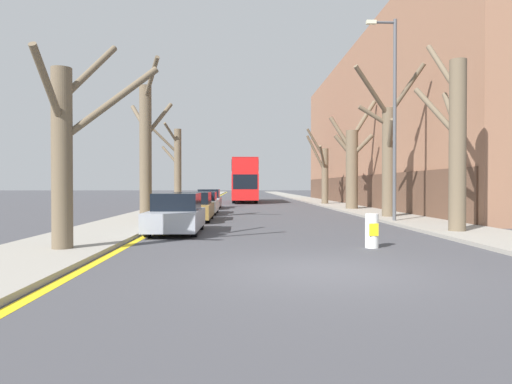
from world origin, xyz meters
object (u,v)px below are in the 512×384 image
object	(u,v)px
double_decker_bus	(245,178)
parked_car_3	(209,199)
street_tree_right_2	(352,164)
street_tree_right_3	(324,172)
street_tree_left_1	(146,148)
traffic_bollard	(372,231)
parked_car_0	(177,214)
parked_car_2	(202,203)
street_tree_left_0	(67,148)
parked_car_1	(193,207)
street_tree_right_0	(455,139)
street_tree_left_2	(177,166)
street_tree_right_1	(388,153)
lamp_post	(393,111)

from	to	relation	value
double_decker_bus	parked_car_3	world-z (taller)	double_decker_bus
street_tree_right_2	street_tree_right_3	size ratio (longest dim) A/B	1.15
street_tree_left_1	traffic_bollard	size ratio (longest dim) A/B	7.91
parked_car_0	parked_car_2	world-z (taller)	parked_car_0
street_tree_left_1	parked_car_2	world-z (taller)	street_tree_left_1
street_tree_left_0	parked_car_1	world-z (taller)	street_tree_left_0
street_tree_right_0	parked_car_2	distance (m)	15.67
street_tree_left_1	parked_car_0	xyz separation A→B (m)	(2.21, -5.52, -2.86)
parked_car_3	traffic_bollard	bearing A→B (deg)	-74.77
street_tree_right_3	parked_car_3	world-z (taller)	street_tree_right_3
street_tree_right_2	parked_car_1	xyz separation A→B (m)	(-10.10, -9.03, -2.55)
street_tree_right_2	traffic_bollard	world-z (taller)	street_tree_right_2
street_tree_left_2	traffic_bollard	world-z (taller)	street_tree_left_2
street_tree_left_2	parked_car_2	bearing A→B (deg)	-66.92
street_tree_left_1	street_tree_right_1	size ratio (longest dim) A/B	0.96
street_tree_left_2	street_tree_right_0	distance (m)	20.96
street_tree_right_3	traffic_bollard	xyz separation A→B (m)	(-3.78, -27.53, -2.43)
street_tree_right_1	street_tree_right_0	bearing A→B (deg)	-89.88
street_tree_right_3	street_tree_left_2	bearing A→B (deg)	-149.86
street_tree_right_2	parked_car_2	size ratio (longest dim) A/B	1.74
street_tree_left_2	parked_car_1	world-z (taller)	street_tree_left_2
street_tree_left_0	parked_car_3	distance (m)	22.60
street_tree_left_1	parked_car_1	distance (m)	3.63
street_tree_left_0	lamp_post	xyz separation A→B (m)	(11.39, 8.75, 2.42)
street_tree_left_2	street_tree_right_3	bearing A→B (deg)	30.14
street_tree_right_2	street_tree_left_1	bearing A→B (deg)	-143.14
street_tree_right_1	parked_car_0	size ratio (longest dim) A/B	1.83
street_tree_left_2	parked_car_0	xyz separation A→B (m)	(2.24, -16.40, -2.44)
parked_car_0	parked_car_3	distance (m)	17.60
parked_car_2	traffic_bollard	xyz separation A→B (m)	(5.93, -15.34, -0.16)
street_tree_left_0	street_tree_right_1	distance (m)	16.68
street_tree_left_1	street_tree_left_2	world-z (taller)	street_tree_left_1
parked_car_0	traffic_bollard	size ratio (longest dim) A/B	4.51
street_tree_left_1	parked_car_1	bearing A→B (deg)	4.95
street_tree_left_0	street_tree_right_3	xyz separation A→B (m)	(11.83, 28.15, 0.22)
traffic_bollard	street_tree_right_3	bearing A→B (deg)	82.18
street_tree_left_1	street_tree_right_2	xyz separation A→B (m)	(12.30, 9.22, -0.32)
parked_car_0	traffic_bollard	bearing A→B (deg)	-35.27
street_tree_right_2	double_decker_bus	bearing A→B (deg)	115.35
street_tree_right_2	parked_car_0	bearing A→B (deg)	-124.39
street_tree_right_3	parked_car_0	bearing A→B (deg)	-112.59
street_tree_left_0	double_decker_bus	bearing A→B (deg)	81.97
street_tree_right_1	double_decker_bus	world-z (taller)	street_tree_right_1
double_decker_bus	parked_car_0	distance (m)	30.32
street_tree_left_1	double_decker_bus	xyz separation A→B (m)	(5.01, 24.61, -1.08)
lamp_post	parked_car_1	bearing A→B (deg)	169.10
street_tree_left_0	street_tree_right_0	world-z (taller)	street_tree_right_0
parked_car_2	lamp_post	size ratio (longest dim) A/B	0.48
street_tree_right_1	parked_car_1	size ratio (longest dim) A/B	1.78
street_tree_right_1	traffic_bollard	bearing A→B (deg)	-110.30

